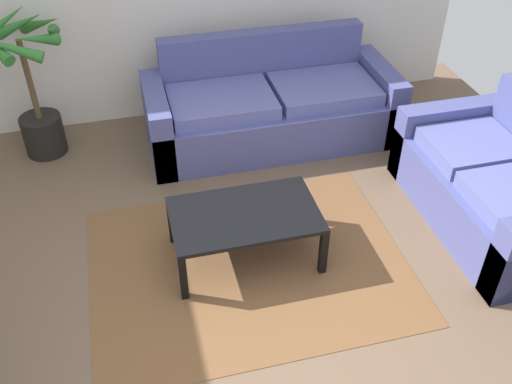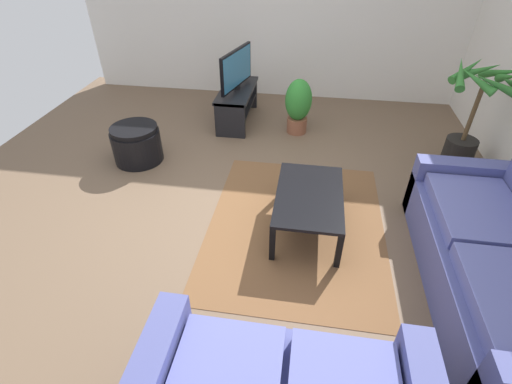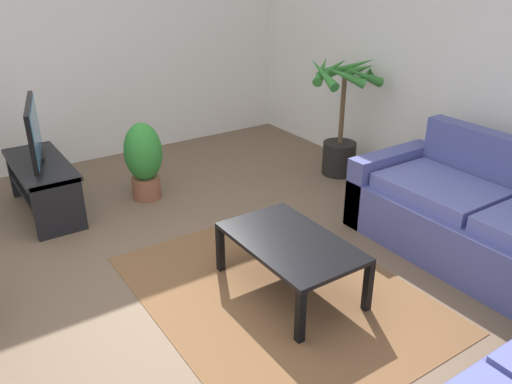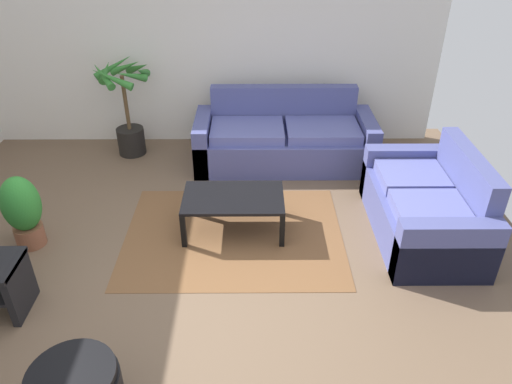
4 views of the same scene
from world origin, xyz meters
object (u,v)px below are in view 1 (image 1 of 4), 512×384
Objects in this scene: couch_main at (271,108)px; coffee_table at (245,218)px; couch_loveseat at (497,188)px; potted_palm at (33,91)px.

coffee_table is at bearing -111.89° from couch_main.
couch_loveseat is 1.92m from coffee_table.
couch_main and couch_loveseat have the same top height.
couch_loveseat is 1.28× the size of potted_palm.
potted_palm is (-2.00, 0.27, 0.30)m from couch_main.
potted_palm is at bearing 172.41° from couch_main.
coffee_table is 0.81× the size of potted_palm.
couch_loveseat is at bearing -49.42° from couch_main.
couch_main is 1.78× the size of potted_palm.
couch_loveseat is 1.59× the size of coffee_table.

